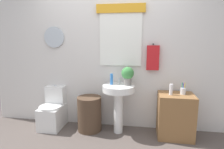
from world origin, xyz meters
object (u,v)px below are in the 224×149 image
Objects in this scene: wooden_cabinet at (175,116)px; toothbrush_cup at (183,91)px; toilet at (53,112)px; lotion_bottle at (171,89)px; pedestal_sink at (118,97)px; laundry_hamper at (89,114)px; potted_plant at (128,75)px; soap_bottle at (112,79)px.

wooden_cabinet is 0.41m from toothbrush_cup.
toilet is 2.07m from wooden_cabinet.
toilet is 4.32× the size of lotion_bottle.
lotion_bottle is at bearing -2.83° from pedestal_sink.
potted_plant is (0.63, 0.06, 0.68)m from laundry_hamper.
pedestal_sink is 4.47× the size of soap_bottle.
wooden_cabinet is 0.99m from potted_plant.
pedestal_sink is at bearing -22.62° from soap_bottle.
potted_plant is 0.89m from toothbrush_cup.
potted_plant reaches higher than toilet.
toilet is at bearing 179.07° from wooden_cabinet.
wooden_cabinet is 4.15× the size of lotion_bottle.
laundry_hamper is 1.98× the size of potted_plant.
toothbrush_cup is (1.12, -0.03, -0.14)m from soap_bottle.
soap_bottle is 0.61× the size of potted_plant.
toothbrush_cup is at bearing 0.78° from laundry_hamper.
lotion_bottle is (1.30, -0.04, 0.49)m from laundry_hamper.
toothbrush_cup is (0.19, 0.06, -0.03)m from lotion_bottle.
pedestal_sink is at bearing -178.84° from toothbrush_cup.
soap_bottle is at bearing 178.48° from toothbrush_cup.
potted_plant is at bearing 171.52° from lotion_bottle.
pedestal_sink is at bearing 0.00° from laundry_hamper.
toilet is at bearing 178.35° from pedestal_sink.
lotion_bottle reaches higher than toilet.
soap_bottle is 1.13m from toothbrush_cup.
potted_plant is (-0.77, 0.06, 0.63)m from wooden_cabinet.
soap_bottle is at bearing 174.48° from lotion_bottle.
laundry_hamper is 0.58m from pedestal_sink.
toothbrush_cup is at bearing 12.10° from wooden_cabinet.
toilet is 1.48m from potted_plant.
toothbrush_cup is (0.09, 0.02, 0.40)m from wooden_cabinet.
lotion_bottle is (0.93, -0.09, -0.11)m from soap_bottle.
laundry_hamper is at bearing -2.86° from toilet.
pedestal_sink is at bearing -1.65° from toilet.
toilet is 0.67m from laundry_hamper.
pedestal_sink reaches higher than toilet.
wooden_cabinet is (2.07, -0.03, 0.07)m from toilet.
potted_plant reaches higher than soap_bottle.
laundry_hamper is 0.84× the size of wooden_cabinet.
soap_bottle is at bearing 157.38° from pedestal_sink.
toilet is at bearing -178.84° from potted_plant.
pedestal_sink is 4.34× the size of toothbrush_cup.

